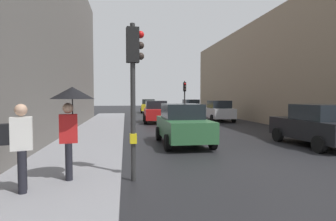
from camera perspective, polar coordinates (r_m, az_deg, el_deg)
name	(u,v)px	position (r m, az deg, el deg)	size (l,w,h in m)	color
ground_plane	(308,169)	(9.20, 26.56, -10.52)	(120.00, 120.00, 0.00)	black
sidewalk_kerb	(91,140)	(13.55, -15.32, -5.77)	(2.94, 40.00, 0.16)	gray
building_facade_right	(307,74)	(29.00, 26.33, 6.67)	(12.00, 30.13, 8.37)	gray
traffic_light_far_median	(185,93)	(25.99, 3.40, 3.56)	(0.24, 0.43, 3.52)	#2D2D2D
traffic_light_near_left	(134,73)	(6.93, -6.95, 7.53)	(0.44, 0.26, 3.84)	#2D2D2D
car_silver_hatchback	(218,111)	(24.42, 10.18, -0.07)	(2.14, 4.26, 1.76)	#BCBCC1
car_green_estate	(183,124)	(12.31, 3.03, -2.78)	(2.06, 4.22, 1.76)	#2D6038
car_red_sedan	(156,112)	(22.65, -2.43, -0.24)	(2.13, 4.26, 1.76)	red
car_dark_suv	(317,125)	(13.31, 27.90, -2.68)	(2.13, 4.26, 1.76)	black
car_white_compact	(190,107)	(34.06, 4.57, 0.76)	(2.17, 4.28, 1.76)	silver
car_yellow_taxi	(148,106)	(37.00, -4.00, 0.92)	(2.23, 4.31, 1.76)	yellow
pedestrian_with_umbrella	(71,107)	(6.85, -19.04, 0.72)	(1.00, 1.00, 2.14)	black
pedestrian_with_black_backpack	(19,142)	(6.36, -27.94, -5.74)	(0.65, 0.42, 1.77)	black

